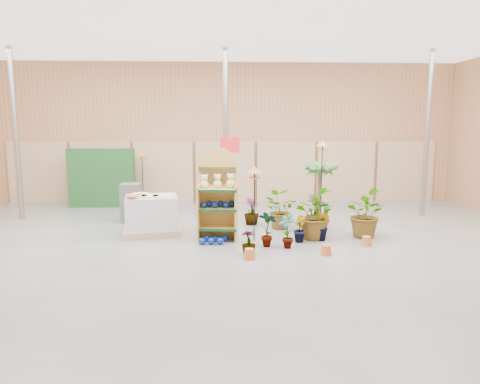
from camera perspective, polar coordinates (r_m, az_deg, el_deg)
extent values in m
cube|color=#616160|center=(8.40, -1.62, -8.67)|extent=(15.00, 12.00, 0.10)
cube|color=white|center=(8.29, -1.77, 23.32)|extent=(15.00, 12.00, 0.10)
cube|color=#A6734C|center=(14.07, -2.04, 7.85)|extent=(15.00, 0.10, 4.50)
cylinder|color=gray|center=(12.72, -27.75, 6.77)|extent=(0.14, 0.14, 4.50)
cylinder|color=gray|center=(12.81, 23.69, 7.04)|extent=(0.14, 0.14, 4.50)
cylinder|color=gray|center=(11.52, -1.94, 7.66)|extent=(0.14, 0.14, 4.50)
cube|color=tan|center=(15.20, -25.27, 2.36)|extent=(1.90, 0.06, 2.00)
cube|color=tan|center=(14.55, -17.98, 2.52)|extent=(1.90, 0.06, 2.00)
cube|color=tan|center=(14.14, -10.14, 2.64)|extent=(1.90, 0.06, 2.00)
cube|color=tan|center=(14.02, -2.00, 2.72)|extent=(1.90, 0.06, 2.00)
cube|color=tan|center=(14.17, 6.12, 2.74)|extent=(1.90, 0.06, 2.00)
cube|color=tan|center=(14.61, 13.91, 2.71)|extent=(1.90, 0.06, 2.00)
cube|color=tan|center=(15.29, 21.13, 2.64)|extent=(1.90, 0.06, 2.00)
cube|color=#B79545|center=(9.49, -2.98, -1.40)|extent=(0.84, 0.18, 1.59)
cylinder|color=#B79545|center=(9.38, -3.02, 3.38)|extent=(0.84, 0.18, 0.84)
cube|color=#B79545|center=(9.36, -2.97, -4.77)|extent=(0.86, 0.56, 0.04)
cube|color=#0F3819|center=(9.13, -2.98, -5.11)|extent=(0.80, 0.13, 0.06)
cube|color=#B79545|center=(9.27, -2.99, -2.24)|extent=(0.86, 0.56, 0.04)
cube|color=#0F3819|center=(9.04, -3.00, -2.52)|extent=(0.80, 0.13, 0.06)
cube|color=#B79545|center=(9.20, -3.01, 0.34)|extent=(0.86, 0.56, 0.04)
cube|color=#0F3819|center=(8.97, -3.02, 0.12)|extent=(0.80, 0.13, 0.06)
cube|color=#B79545|center=(9.30, -5.46, -2.82)|extent=(0.10, 0.47, 1.22)
cube|color=#B79545|center=(9.29, -0.50, -2.79)|extent=(0.10, 0.47, 1.22)
sphere|color=beige|center=(9.24, -4.75, 1.02)|extent=(0.17, 0.17, 0.17)
sphere|color=beige|center=(9.23, -4.76, 1.88)|extent=(0.13, 0.13, 0.13)
sphere|color=beige|center=(9.24, -3.01, 1.06)|extent=(0.18, 0.18, 0.18)
sphere|color=beige|center=(9.22, -3.02, 1.95)|extent=(0.13, 0.13, 0.13)
sphere|color=beige|center=(9.24, -1.27, 1.10)|extent=(0.19, 0.19, 0.19)
sphere|color=beige|center=(9.22, -1.27, 2.02)|extent=(0.13, 0.13, 0.13)
sphere|color=navy|center=(9.24, -4.85, -1.72)|extent=(0.14, 0.14, 0.14)
sphere|color=navy|center=(9.35, -4.09, -1.59)|extent=(0.14, 0.14, 0.14)
sphere|color=navy|center=(9.23, -3.36, -1.71)|extent=(0.14, 0.14, 0.14)
sphere|color=navy|center=(9.34, -2.62, -1.58)|extent=(0.14, 0.14, 0.14)
sphere|color=navy|center=(9.23, -1.88, -1.70)|extent=(0.14, 0.14, 0.14)
sphere|color=navy|center=(9.34, -1.15, -1.57)|extent=(0.14, 0.14, 0.14)
sphere|color=navy|center=(9.07, -5.08, -6.57)|extent=(0.15, 0.15, 0.15)
sphere|color=navy|center=(9.29, -4.42, -6.18)|extent=(0.15, 0.15, 0.15)
sphere|color=navy|center=(9.06, -3.86, -6.57)|extent=(0.15, 0.15, 0.15)
sphere|color=navy|center=(9.29, -3.23, -6.18)|extent=(0.15, 0.15, 0.15)
sphere|color=navy|center=(9.06, -2.64, -6.56)|extent=(0.15, 0.15, 0.15)
sphere|color=navy|center=(9.29, -2.04, -6.17)|extent=(0.15, 0.15, 0.15)
cube|color=tan|center=(10.14, -11.62, -5.06)|extent=(1.41, 1.23, 0.16)
cube|color=silver|center=(10.04, -11.70, -2.60)|extent=(1.29, 1.11, 0.73)
cylinder|color=beige|center=(9.87, -13.40, -0.58)|extent=(0.42, 0.42, 0.04)
cylinder|color=beige|center=(9.82, -11.91, -0.57)|extent=(0.42, 0.42, 0.04)
cylinder|color=beige|center=(9.78, -10.40, -0.56)|extent=(0.42, 0.42, 0.04)
cylinder|color=beige|center=(10.17, -13.07, -0.29)|extent=(0.42, 0.42, 0.04)
cube|color=#3E3E3E|center=(11.54, -14.24, -2.60)|extent=(0.50, 0.50, 0.50)
cube|color=#3E3E3E|center=(11.46, -14.34, -0.15)|extent=(0.50, 0.50, 0.50)
cube|color=#1C4D1F|center=(13.81, -17.95, 1.80)|extent=(2.00, 0.30, 1.80)
cylinder|color=gray|center=(11.10, -1.36, 1.67)|extent=(0.05, 0.05, 2.20)
cube|color=red|center=(10.99, -1.38, 6.31)|extent=(0.50, 0.03, 0.40)
cylinder|color=black|center=(9.23, 1.91, -2.34)|extent=(0.02, 0.02, 1.38)
cylinder|color=#BE612B|center=(9.12, 1.94, 1.92)|extent=(0.30, 0.30, 0.02)
cone|color=#BE612B|center=(9.11, 1.94, 2.98)|extent=(0.34, 0.34, 0.14)
cylinder|color=black|center=(10.58, 10.77, 0.34)|extent=(0.02, 0.02, 1.90)
cylinder|color=#BE612B|center=(10.49, 10.92, 5.47)|extent=(0.30, 0.30, 0.02)
cone|color=#BE612B|center=(10.48, 10.95, 6.40)|extent=(0.34, 0.34, 0.14)
cylinder|color=black|center=(13.24, -12.83, 1.07)|extent=(0.02, 0.02, 1.50)
cylinder|color=#BE612B|center=(13.16, -12.94, 4.30)|extent=(0.30, 0.30, 0.02)
cone|color=#BE612B|center=(13.15, -12.97, 5.04)|extent=(0.34, 0.34, 0.14)
cylinder|color=brown|center=(11.04, 10.52, -0.83)|extent=(0.10, 0.10, 1.31)
imported|color=#3E7A39|center=(8.85, 3.69, -4.90)|extent=(0.48, 0.45, 0.76)
imported|color=#3E7A39|center=(9.30, 7.88, -4.88)|extent=(0.27, 0.33, 0.57)
imported|color=#3E7A39|center=(9.57, 9.63, -2.94)|extent=(0.89, 1.01, 1.09)
imported|color=#3E7A39|center=(10.29, 9.98, -2.76)|extent=(0.69, 0.69, 0.87)
imported|color=#3E7A39|center=(10.70, 11.19, -2.83)|extent=(0.43, 0.44, 0.70)
imported|color=#3E7A39|center=(10.44, 5.14, -2.42)|extent=(1.07, 1.04, 0.90)
imported|color=#3E7A39|center=(8.34, 1.18, -6.71)|extent=(0.28, 0.28, 0.49)
imported|color=#3E7A39|center=(8.79, 6.31, -5.17)|extent=(0.43, 0.46, 0.72)
imported|color=#3E7A39|center=(9.46, 10.92, -4.50)|extent=(0.44, 0.45, 0.65)
imported|color=#3E7A39|center=(10.00, 16.07, -2.75)|extent=(0.88, 1.00, 1.06)
imported|color=#3E7A39|center=(10.81, 1.55, -2.62)|extent=(0.53, 0.53, 0.67)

